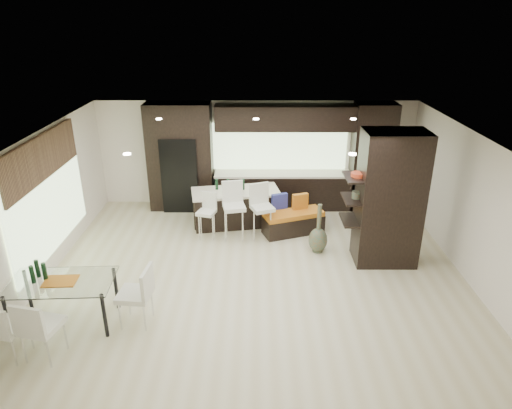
{
  "coord_description": "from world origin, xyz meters",
  "views": [
    {
      "loc": [
        0.02,
        -7.81,
        4.72
      ],
      "look_at": [
        0.0,
        0.6,
        1.15
      ],
      "focal_mm": 32.0,
      "sensor_mm": 36.0,
      "label": 1
    }
  ],
  "objects_px": {
    "dining_table": "(65,302)",
    "chair_far": "(8,331)",
    "stool_left": "(207,220)",
    "chair_near": "(42,330)",
    "stool_mid": "(234,217)",
    "kitchen_island": "(236,207)",
    "chair_end": "(135,298)",
    "floor_vase": "(319,228)",
    "bench": "(293,222)",
    "stool_right": "(262,218)"
  },
  "relations": [
    {
      "from": "bench",
      "to": "dining_table",
      "type": "xyz_separation_m",
      "value": [
        -3.94,
        -3.3,
        0.13
      ]
    },
    {
      "from": "stool_mid",
      "to": "floor_vase",
      "type": "xyz_separation_m",
      "value": [
        1.79,
        -0.61,
        0.01
      ]
    },
    {
      "from": "stool_mid",
      "to": "floor_vase",
      "type": "bearing_deg",
      "value": -30.17
    },
    {
      "from": "bench",
      "to": "chair_end",
      "type": "relative_size",
      "value": 1.45
    },
    {
      "from": "kitchen_island",
      "to": "chair_end",
      "type": "relative_size",
      "value": 2.14
    },
    {
      "from": "dining_table",
      "to": "chair_near",
      "type": "xyz_separation_m",
      "value": [
        0.0,
        -0.79,
        0.08
      ]
    },
    {
      "from": "chair_end",
      "to": "stool_mid",
      "type": "bearing_deg",
      "value": -20.2
    },
    {
      "from": "chair_end",
      "to": "stool_right",
      "type": "bearing_deg",
      "value": -28.88
    },
    {
      "from": "kitchen_island",
      "to": "chair_far",
      "type": "distance_m",
      "value": 5.53
    },
    {
      "from": "stool_left",
      "to": "chair_near",
      "type": "distance_m",
      "value": 4.35
    },
    {
      "from": "dining_table",
      "to": "chair_end",
      "type": "relative_size",
      "value": 1.72
    },
    {
      "from": "bench",
      "to": "chair_end",
      "type": "height_order",
      "value": "chair_end"
    },
    {
      "from": "dining_table",
      "to": "chair_far",
      "type": "distance_m",
      "value": 0.93
    },
    {
      "from": "floor_vase",
      "to": "chair_near",
      "type": "relative_size",
      "value": 1.15
    },
    {
      "from": "kitchen_island",
      "to": "bench",
      "type": "bearing_deg",
      "value": -30.52
    },
    {
      "from": "stool_left",
      "to": "chair_end",
      "type": "relative_size",
      "value": 0.89
    },
    {
      "from": "bench",
      "to": "chair_end",
      "type": "xyz_separation_m",
      "value": [
        -2.79,
        -3.3,
        0.21
      ]
    },
    {
      "from": "kitchen_island",
      "to": "chair_near",
      "type": "bearing_deg",
      "value": -129.64
    },
    {
      "from": "stool_mid",
      "to": "chair_end",
      "type": "height_order",
      "value": "stool_mid"
    },
    {
      "from": "stool_right",
      "to": "bench",
      "type": "xyz_separation_m",
      "value": [
        0.71,
        0.26,
        -0.24
      ]
    },
    {
      "from": "stool_mid",
      "to": "chair_near",
      "type": "xyz_separation_m",
      "value": [
        -2.6,
        -3.82,
        -0.05
      ]
    },
    {
      "from": "floor_vase",
      "to": "chair_end",
      "type": "bearing_deg",
      "value": -143.34
    },
    {
      "from": "stool_mid",
      "to": "stool_right",
      "type": "relative_size",
      "value": 1.04
    },
    {
      "from": "bench",
      "to": "chair_end",
      "type": "bearing_deg",
      "value": -149.95
    },
    {
      "from": "stool_right",
      "to": "chair_far",
      "type": "distance_m",
      "value": 5.34
    },
    {
      "from": "stool_left",
      "to": "chair_near",
      "type": "height_order",
      "value": "chair_near"
    },
    {
      "from": "stool_right",
      "to": "chair_near",
      "type": "bearing_deg",
      "value": -151.78
    },
    {
      "from": "stool_left",
      "to": "stool_mid",
      "type": "xyz_separation_m",
      "value": [
        0.62,
        -0.05,
        0.11
      ]
    },
    {
      "from": "stool_left",
      "to": "dining_table",
      "type": "xyz_separation_m",
      "value": [
        -1.98,
        -3.08,
        -0.03
      ]
    },
    {
      "from": "bench",
      "to": "stool_left",
      "type": "bearing_deg",
      "value": 166.79
    },
    {
      "from": "stool_left",
      "to": "floor_vase",
      "type": "height_order",
      "value": "floor_vase"
    },
    {
      "from": "chair_near",
      "to": "chair_end",
      "type": "height_order",
      "value": "chair_near"
    },
    {
      "from": "kitchen_island",
      "to": "floor_vase",
      "type": "height_order",
      "value": "floor_vase"
    },
    {
      "from": "kitchen_island",
      "to": "chair_far",
      "type": "xyz_separation_m",
      "value": [
        -3.11,
        -4.58,
        0.02
      ]
    },
    {
      "from": "stool_left",
      "to": "dining_table",
      "type": "height_order",
      "value": "stool_left"
    },
    {
      "from": "stool_mid",
      "to": "dining_table",
      "type": "height_order",
      "value": "stool_mid"
    },
    {
      "from": "kitchen_island",
      "to": "stool_right",
      "type": "bearing_deg",
      "value": -60.77
    },
    {
      "from": "chair_near",
      "to": "chair_far",
      "type": "bearing_deg",
      "value": -168.77
    },
    {
      "from": "stool_mid",
      "to": "chair_far",
      "type": "bearing_deg",
      "value": -140.54
    },
    {
      "from": "bench",
      "to": "chair_end",
      "type": "distance_m",
      "value": 4.33
    },
    {
      "from": "stool_left",
      "to": "bench",
      "type": "distance_m",
      "value": 1.97
    },
    {
      "from": "stool_left",
      "to": "stool_right",
      "type": "distance_m",
      "value": 1.25
    },
    {
      "from": "stool_right",
      "to": "kitchen_island",
      "type": "bearing_deg",
      "value": 107.61
    },
    {
      "from": "chair_far",
      "to": "chair_near",
      "type": "bearing_deg",
      "value": 9.66
    },
    {
      "from": "stool_right",
      "to": "floor_vase",
      "type": "relative_size",
      "value": 0.93
    },
    {
      "from": "kitchen_island",
      "to": "bench",
      "type": "relative_size",
      "value": 1.48
    },
    {
      "from": "stool_left",
      "to": "chair_near",
      "type": "relative_size",
      "value": 0.89
    },
    {
      "from": "stool_mid",
      "to": "stool_right",
      "type": "bearing_deg",
      "value": -10.44
    },
    {
      "from": "kitchen_island",
      "to": "chair_far",
      "type": "height_order",
      "value": "chair_far"
    },
    {
      "from": "kitchen_island",
      "to": "stool_mid",
      "type": "relative_size",
      "value": 1.92
    }
  ]
}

